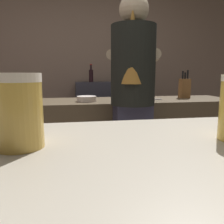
{
  "coord_description": "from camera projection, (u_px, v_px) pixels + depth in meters",
  "views": [
    {
      "loc": [
        -0.21,
        -1.39,
        1.16
      ],
      "look_at": [
        -0.09,
        -0.75,
        1.05
      ],
      "focal_mm": 36.39,
      "sensor_mm": 36.0,
      "label": 1
    }
  ],
  "objects": [
    {
      "name": "wall_back",
      "position": [
        84.0,
        62.0,
        3.49
      ],
      "size": [
        5.2,
        0.1,
        2.7
      ],
      "primitive_type": "cube",
      "color": "gray",
      "rests_on": "ground"
    },
    {
      "name": "prep_counter",
      "position": [
        128.0,
        144.0,
        2.31
      ],
      "size": [
        2.1,
        0.6,
        0.92
      ],
      "primitive_type": "cube",
      "color": "brown",
      "rests_on": "ground"
    },
    {
      "name": "back_shelf",
      "position": [
        105.0,
        117.0,
        3.41
      ],
      "size": [
        0.86,
        0.36,
        1.06
      ],
      "primitive_type": "cube",
      "color": "#363542",
      "rests_on": "ground"
    },
    {
      "name": "bartender",
      "position": [
        133.0,
        94.0,
        1.76
      ],
      "size": [
        0.5,
        0.56,
        1.75
      ],
      "rotation": [
        0.0,
        0.0,
        1.22
      ],
      "color": "#2E2C40",
      "rests_on": "ground"
    },
    {
      "name": "knife_block",
      "position": [
        185.0,
        88.0,
        2.38
      ],
      "size": [
        0.1,
        0.08,
        0.29
      ],
      "color": "brown",
      "rests_on": "prep_counter"
    },
    {
      "name": "mixing_bowl",
      "position": [
        87.0,
        99.0,
        2.08
      ],
      "size": [
        0.18,
        0.18,
        0.05
      ],
      "primitive_type": "cylinder",
      "color": "silver",
      "rests_on": "prep_counter"
    },
    {
      "name": "chefs_knife",
      "position": [
        149.0,
        99.0,
        2.22
      ],
      "size": [
        0.24,
        0.06,
        0.01
      ],
      "primitive_type": "cube",
      "rotation": [
        0.0,
        0.0,
        -0.13
      ],
      "color": "silver",
      "rests_on": "prep_counter"
    },
    {
      "name": "pint_glass_near",
      "position": [
        19.0,
        111.0,
        0.39
      ],
      "size": [
        0.08,
        0.08,
        0.13
      ],
      "color": "gold",
      "rests_on": "bar_counter"
    },
    {
      "name": "bottle_vinegar",
      "position": [
        118.0,
        76.0,
        3.3
      ],
      "size": [
        0.07,
        0.07,
        0.22
      ],
      "color": "black",
      "rests_on": "back_shelf"
    },
    {
      "name": "bottle_hot_sauce",
      "position": [
        91.0,
        75.0,
        3.17
      ],
      "size": [
        0.06,
        0.06,
        0.25
      ],
      "color": "black",
      "rests_on": "back_shelf"
    }
  ]
}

